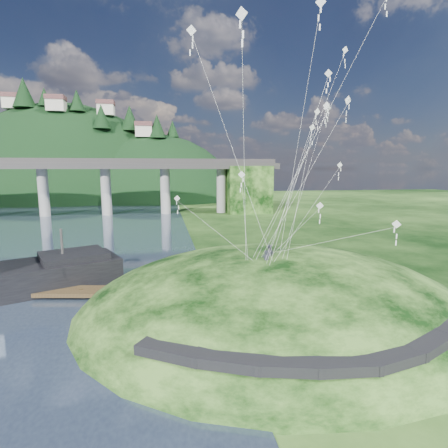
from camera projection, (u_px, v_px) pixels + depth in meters
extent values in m
plane|color=black|center=(188.00, 322.00, 28.30)|extent=(320.00, 320.00, 0.00)
ellipsoid|color=black|center=(275.00, 321.00, 31.85)|extent=(36.00, 32.00, 13.00)
cube|color=black|center=(172.00, 350.00, 19.94)|extent=(4.32, 3.62, 0.71)
cube|color=black|center=(229.00, 360.00, 18.84)|extent=(4.10, 2.97, 0.61)
cube|color=black|center=(288.00, 365.00, 18.38)|extent=(3.85, 2.37, 0.62)
cube|color=black|center=(345.00, 365.00, 18.47)|extent=(3.62, 1.83, 0.66)
cube|color=black|center=(394.00, 357.00, 19.17)|extent=(3.82, 2.27, 0.68)
cube|color=black|center=(429.00, 342.00, 20.60)|extent=(4.11, 2.97, 0.71)
cylinder|color=gray|center=(43.00, 191.00, 89.87)|extent=(2.60, 2.60, 13.00)
cylinder|color=gray|center=(106.00, 191.00, 92.53)|extent=(2.60, 2.60, 13.00)
cylinder|color=gray|center=(165.00, 190.00, 95.19)|extent=(2.60, 2.60, 13.00)
cylinder|color=gray|center=(221.00, 190.00, 97.85)|extent=(2.60, 2.60, 13.00)
cube|color=black|center=(247.00, 189.00, 99.13)|extent=(12.00, 11.00, 13.00)
ellipsoid|color=black|center=(70.00, 213.00, 144.93)|extent=(96.00, 68.00, 88.00)
ellipsoid|color=black|center=(155.00, 223.00, 143.78)|extent=(76.00, 56.00, 72.00)
cone|color=black|center=(24.00, 93.00, 125.08)|extent=(8.01, 8.01, 10.54)
cone|color=black|center=(44.00, 97.00, 125.95)|extent=(4.97, 4.97, 6.54)
cone|color=black|center=(77.00, 100.00, 126.13)|extent=(5.83, 5.83, 7.67)
cone|color=black|center=(101.00, 117.00, 123.80)|extent=(6.47, 6.47, 8.51)
cone|color=black|center=(130.00, 118.00, 132.00)|extent=(7.13, 7.13, 9.38)
cone|color=black|center=(157.00, 126.00, 129.44)|extent=(6.56, 6.56, 8.63)
cone|color=black|center=(173.00, 129.00, 135.92)|extent=(4.88, 4.88, 6.42)
cube|color=beige|center=(13.00, 103.00, 127.99)|extent=(6.00, 5.00, 4.00)
cube|color=brown|center=(12.00, 96.00, 127.57)|extent=(6.40, 5.40, 1.60)
cube|color=beige|center=(56.00, 106.00, 123.39)|extent=(6.00, 5.00, 4.00)
cube|color=brown|center=(56.00, 98.00, 122.97)|extent=(6.40, 5.40, 1.60)
cube|color=beige|center=(106.00, 110.00, 131.99)|extent=(6.00, 5.00, 4.00)
cube|color=brown|center=(106.00, 103.00, 131.56)|extent=(6.40, 5.40, 1.60)
cube|color=beige|center=(144.00, 132.00, 129.85)|extent=(6.00, 5.00, 4.00)
cube|color=brown|center=(144.00, 124.00, 129.43)|extent=(6.40, 5.40, 1.60)
cube|color=black|center=(74.00, 255.00, 37.39)|extent=(8.05, 7.52, 0.64)
cylinder|color=#2D2B2B|center=(62.00, 244.00, 36.57)|extent=(0.26, 0.26, 3.21)
cube|color=#382917|center=(116.00, 291.00, 33.86)|extent=(15.95, 5.20, 0.39)
cylinder|color=#382917|center=(47.00, 294.00, 33.91)|extent=(0.34, 0.34, 1.13)
cylinder|color=#382917|center=(81.00, 294.00, 33.91)|extent=(0.34, 0.34, 1.13)
cylinder|color=#382917|center=(116.00, 294.00, 33.90)|extent=(0.34, 0.34, 1.13)
cylinder|color=#382917|center=(151.00, 294.00, 33.90)|extent=(0.34, 0.34, 1.13)
cylinder|color=#382917|center=(185.00, 294.00, 33.90)|extent=(0.34, 0.34, 1.13)
imported|color=#272835|center=(266.00, 250.00, 28.42)|extent=(0.67, 0.56, 1.58)
imported|color=#272835|center=(269.00, 244.00, 29.85)|extent=(1.10, 1.05, 1.79)
cube|color=white|center=(397.00, 224.00, 26.23)|extent=(0.48, 0.51, 0.65)
cube|color=white|center=(396.00, 230.00, 26.31)|extent=(0.08, 0.06, 0.39)
cube|color=white|center=(396.00, 237.00, 26.38)|extent=(0.08, 0.06, 0.39)
cube|color=white|center=(395.00, 243.00, 26.45)|extent=(0.08, 0.06, 0.39)
cube|color=white|center=(312.00, 128.00, 34.30)|extent=(0.68, 0.24, 0.67)
cube|color=white|center=(312.00, 133.00, 34.38)|extent=(0.08, 0.07, 0.40)
cube|color=white|center=(312.00, 138.00, 34.45)|extent=(0.08, 0.07, 0.40)
cube|color=white|center=(312.00, 143.00, 34.53)|extent=(0.08, 0.07, 0.40)
cube|color=white|center=(321.00, 2.00, 27.36)|extent=(0.78, 0.39, 0.82)
cube|color=white|center=(320.00, 10.00, 27.45)|extent=(0.11, 0.04, 0.49)
cube|color=white|center=(320.00, 18.00, 27.54)|extent=(0.11, 0.04, 0.49)
cube|color=white|center=(320.00, 26.00, 27.64)|extent=(0.11, 0.04, 0.49)
cube|color=white|center=(348.00, 100.00, 31.46)|extent=(0.76, 0.35, 0.80)
cube|color=white|center=(347.00, 107.00, 31.55)|extent=(0.10, 0.08, 0.47)
cube|color=white|center=(347.00, 114.00, 31.64)|extent=(0.10, 0.08, 0.47)
cube|color=white|center=(347.00, 120.00, 31.73)|extent=(0.10, 0.08, 0.47)
cube|color=white|center=(317.00, 112.00, 32.66)|extent=(0.67, 0.26, 0.69)
cube|color=white|center=(317.00, 117.00, 32.73)|extent=(0.09, 0.06, 0.40)
cube|color=white|center=(317.00, 122.00, 32.81)|extent=(0.09, 0.06, 0.40)
cube|color=white|center=(317.00, 128.00, 32.89)|extent=(0.09, 0.06, 0.40)
cube|color=white|center=(345.00, 50.00, 37.14)|extent=(0.75, 0.21, 0.75)
cube|color=white|center=(345.00, 55.00, 37.23)|extent=(0.10, 0.06, 0.44)
cube|color=white|center=(345.00, 61.00, 37.31)|extent=(0.10, 0.06, 0.44)
cube|color=white|center=(344.00, 66.00, 37.40)|extent=(0.10, 0.06, 0.44)
cube|color=white|center=(387.00, 6.00, 28.07)|extent=(0.10, 0.03, 0.42)
cube|color=white|center=(386.00, 13.00, 28.15)|extent=(0.10, 0.03, 0.42)
cube|color=white|center=(177.00, 198.00, 37.55)|extent=(0.68, 0.23, 0.67)
cube|color=white|center=(177.00, 203.00, 37.63)|extent=(0.09, 0.06, 0.40)
cube|color=white|center=(177.00, 207.00, 37.71)|extent=(0.09, 0.06, 0.40)
cube|color=white|center=(177.00, 212.00, 37.78)|extent=(0.09, 0.06, 0.40)
cube|color=white|center=(242.00, 175.00, 36.45)|extent=(0.73, 0.31, 0.75)
cube|color=white|center=(242.00, 180.00, 36.54)|extent=(0.10, 0.03, 0.45)
cube|color=white|center=(242.00, 185.00, 36.62)|extent=(0.10, 0.03, 0.45)
cube|color=white|center=(242.00, 190.00, 36.71)|extent=(0.10, 0.03, 0.45)
cube|color=white|center=(328.00, 73.00, 29.04)|extent=(0.51, 0.47, 0.64)
cube|color=white|center=(328.00, 79.00, 29.11)|extent=(0.09, 0.05, 0.39)
cube|color=white|center=(328.00, 85.00, 29.18)|extent=(0.09, 0.05, 0.39)
cube|color=white|center=(328.00, 91.00, 29.26)|extent=(0.09, 0.05, 0.39)
cube|color=white|center=(327.00, 108.00, 38.11)|extent=(0.69, 0.56, 0.85)
cube|color=white|center=(327.00, 114.00, 38.20)|extent=(0.11, 0.07, 0.49)
cube|color=white|center=(327.00, 120.00, 38.30)|extent=(0.11, 0.07, 0.49)
cube|color=white|center=(327.00, 125.00, 38.39)|extent=(0.11, 0.07, 0.49)
cube|color=white|center=(242.00, 14.00, 23.37)|extent=(0.75, 0.54, 0.86)
cube|color=white|center=(242.00, 24.00, 23.47)|extent=(0.11, 0.06, 0.51)
cube|color=white|center=(241.00, 34.00, 23.56)|extent=(0.11, 0.06, 0.51)
cube|color=white|center=(241.00, 44.00, 23.66)|extent=(0.11, 0.06, 0.51)
cube|color=white|center=(340.00, 165.00, 38.21)|extent=(0.69, 0.17, 0.69)
cube|color=white|center=(340.00, 170.00, 38.28)|extent=(0.09, 0.05, 0.40)
cube|color=white|center=(339.00, 174.00, 38.36)|extent=(0.09, 0.05, 0.40)
cube|color=white|center=(339.00, 179.00, 38.44)|extent=(0.09, 0.05, 0.40)
cube|color=white|center=(320.00, 206.00, 38.90)|extent=(0.83, 0.21, 0.83)
cube|color=white|center=(320.00, 211.00, 38.99)|extent=(0.11, 0.02, 0.49)
cube|color=white|center=(319.00, 216.00, 39.08)|extent=(0.11, 0.02, 0.49)
cube|color=white|center=(319.00, 222.00, 39.18)|extent=(0.11, 0.02, 0.49)
cube|color=white|center=(191.00, 30.00, 28.26)|extent=(0.83, 0.18, 0.83)
cube|color=white|center=(191.00, 38.00, 28.35)|extent=(0.11, 0.05, 0.48)
cube|color=white|center=(191.00, 46.00, 28.44)|extent=(0.11, 0.05, 0.48)
cube|color=white|center=(192.00, 53.00, 28.53)|extent=(0.11, 0.05, 0.48)
cube|color=white|center=(327.00, 105.00, 37.31)|extent=(0.74, 0.32, 0.75)
cube|color=white|center=(326.00, 111.00, 37.40)|extent=(0.10, 0.03, 0.45)
cube|color=white|center=(326.00, 116.00, 37.49)|extent=(0.10, 0.03, 0.45)
cube|color=white|center=(326.00, 121.00, 37.57)|extent=(0.10, 0.03, 0.45)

